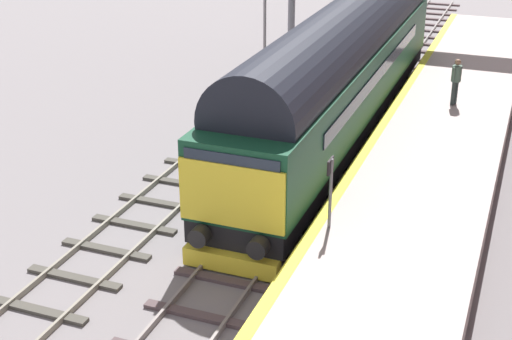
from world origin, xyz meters
TOP-DOWN VIEW (x-y plane):
  - ground_plane at (0.00, 0.00)m, footprint 140.00×140.00m
  - track_main at (0.00, 0.00)m, footprint 2.50×60.00m
  - track_adjacent_west at (-3.37, 0.00)m, footprint 2.50×60.00m
  - station_platform at (3.60, 0.00)m, footprint 4.00×44.00m
  - diesel_locomotive at (0.00, 4.79)m, footprint 2.74×19.42m
  - signal_post_mid at (-5.71, 12.82)m, footprint 0.44×0.22m
  - platform_number_sign at (2.03, -3.49)m, footprint 0.10×0.44m
  - waiting_passenger at (3.65, 6.86)m, footprint 0.44×0.48m

SIDE VIEW (x-z plane):
  - ground_plane at x=0.00m, z-range 0.00..0.00m
  - track_adjacent_west at x=-3.37m, z-range -0.02..0.13m
  - track_main at x=0.00m, z-range -0.02..0.13m
  - station_platform at x=3.60m, z-range 0.00..1.01m
  - waiting_passenger at x=3.65m, z-range 1.17..2.81m
  - platform_number_sign at x=2.03m, z-range 1.31..3.09m
  - diesel_locomotive at x=0.00m, z-range 0.15..4.83m
  - signal_post_mid at x=-5.71m, z-range 0.56..5.17m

